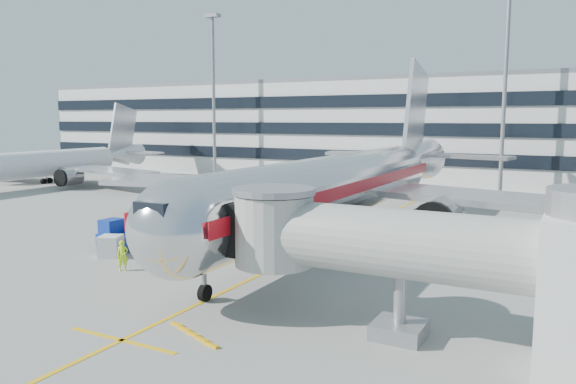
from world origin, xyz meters
The scene contains 15 objects.
ground centered at (0.00, 0.00, 0.00)m, with size 180.00×180.00×0.00m, color gray.
lead_in_line centered at (0.00, 10.00, 0.01)m, with size 0.25×70.00×0.01m, color #E6AC0C.
stop_bar centered at (0.00, -14.00, 0.01)m, with size 6.00×0.25×0.01m, color #E6AC0C.
main_jet centered at (0.00, 11.72, 4.23)m, with size 50.95×48.70×16.06m.
jet_bridge centered at (12.18, -8.00, 3.87)m, with size 17.80×4.50×7.00m.
terminal centered at (0.00, 57.95, 7.80)m, with size 150.00×24.25×15.60m.
light_mast_west centered at (-35.00, 42.00, 14.88)m, with size 2.40×1.20×25.45m.
light_mast_centre centered at (8.00, 42.00, 14.88)m, with size 2.40×1.20×25.45m.
second_jet centered at (-50.35, 22.80, 3.18)m, with size 38.21×36.52×12.04m.
belt_loader centered at (-4.77, 1.46, 0.63)m, with size 4.70×3.09×2.21m.
baggage_tug centered at (-12.82, -1.47, 0.95)m, with size 2.99×1.99×2.19m.
cargo_container_left centered at (-11.41, -3.40, 0.76)m, with size 1.85×1.85×1.50m.
cargo_container_right centered at (-11.31, 5.12, 0.84)m, with size 1.86×1.86×1.68m.
cargo_container_front centered at (-12.69, 0.11, 0.89)m, with size 2.13×2.13×1.77m.
ramp_worker centered at (-8.11, -5.62, 0.96)m, with size 0.70×0.46×1.93m, color #BBF81A.
Camera 1 is at (17.31, -31.09, 9.55)m, focal length 35.00 mm.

